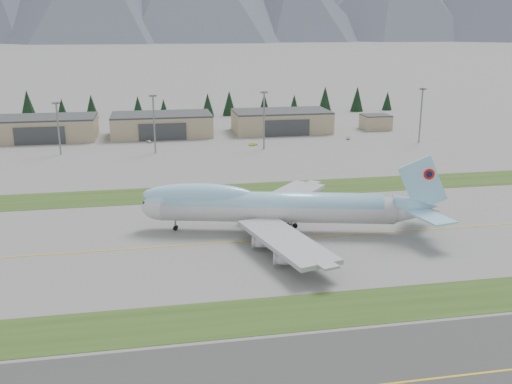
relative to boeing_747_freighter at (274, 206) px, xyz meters
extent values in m
plane|color=slate|center=(-10.14, -5.67, -6.87)|extent=(7000.00, 7000.00, 0.00)
cube|color=#314B1A|center=(-10.14, -43.67, -6.87)|extent=(400.00, 14.00, 0.08)
cube|color=#314B1A|center=(-10.14, 39.33, -6.87)|extent=(400.00, 18.00, 0.08)
cube|color=gold|center=(-10.14, -5.67, -6.87)|extent=(400.00, 0.40, 0.02)
cylinder|color=silver|center=(0.77, -0.18, -0.67)|extent=(59.83, 20.58, 6.95)
cylinder|color=#99D9FB|center=(-0.27, 0.06, 0.61)|extent=(55.54, 19.07, 6.41)
ellipsoid|color=silver|center=(-28.35, 6.73, -0.67)|extent=(12.42, 9.32, 6.95)
ellipsoid|color=#99D9FB|center=(-28.35, 6.73, 0.61)|extent=(10.41, 7.88, 5.89)
ellipsoid|color=#99D9FB|center=(-18.99, 4.51, 2.64)|extent=(30.06, 12.55, 6.41)
cube|color=#0C1433|center=(-31.98, 7.59, 0.72)|extent=(2.87, 3.23, 1.39)
cone|color=silver|center=(35.07, -8.33, -0.67)|extent=(14.05, 9.58, 6.81)
cone|color=#99D9FB|center=(35.07, -8.33, 0.61)|extent=(12.87, 8.75, 6.20)
cube|color=#99D9FB|center=(36.11, -8.57, 6.59)|extent=(12.74, 3.61, 14.75)
cylinder|color=silver|center=(37.46, -8.46, 9.16)|extent=(3.79, 1.10, 3.85)
cylinder|color=red|center=(37.49, -8.35, 9.16)|extent=(2.75, 0.85, 2.78)
cylinder|color=#0C1433|center=(37.51, -8.25, 9.16)|extent=(1.61, 0.58, 1.60)
cube|color=#99D9FB|center=(38.63, -2.58, -0.03)|extent=(12.32, 13.20, 0.49)
cube|color=#99D9FB|center=(35.67, -15.06, -0.03)|extent=(8.65, 12.81, 0.49)
cube|color=#A7ABB0|center=(6.92, 16.48, -2.60)|extent=(28.80, 30.77, 1.07)
cube|color=#A7ABB0|center=(-1.23, -17.83, -2.60)|extent=(17.93, 33.58, 1.07)
cylinder|color=silver|center=(1.15, 13.46, -4.63)|extent=(6.02, 3.88, 2.67)
cylinder|color=silver|center=(8.54, 21.91, -4.63)|extent=(6.02, 3.88, 2.67)
cylinder|color=silver|center=(-5.02, -12.54, -4.63)|extent=(6.02, 3.88, 2.67)
cylinder|color=silver|center=(-2.22, -23.41, -4.63)|extent=(6.02, 3.88, 2.67)
cylinder|color=slate|center=(-25.23, 5.99, -5.59)|extent=(0.57, 0.57, 2.56)
cylinder|color=slate|center=(-0.05, 3.31, -5.48)|extent=(0.72, 0.72, 2.78)
cylinder|color=slate|center=(-1.53, -2.93, -5.48)|extent=(0.72, 0.72, 2.78)
cylinder|color=slate|center=(5.14, 2.07, -5.48)|extent=(0.72, 0.72, 2.78)
cylinder|color=slate|center=(3.66, -4.16, -5.48)|extent=(0.72, 0.72, 2.78)
cylinder|color=black|center=(-25.32, 5.57, -6.28)|extent=(1.23, 0.64, 1.18)
cylinder|color=black|center=(-25.13, 6.40, -6.28)|extent=(1.23, 0.64, 1.18)
cylinder|color=black|center=(-0.05, 3.31, -6.23)|extent=(1.37, 0.82, 1.28)
cylinder|color=black|center=(-1.53, -2.93, -6.23)|extent=(1.37, 0.82, 1.28)
cylinder|color=black|center=(5.14, 2.07, -6.23)|extent=(1.37, 0.82, 1.28)
cylinder|color=black|center=(3.66, -4.16, -6.23)|extent=(1.37, 0.82, 1.28)
cube|color=tan|center=(-80.14, 144.33, -1.87)|extent=(48.00, 26.00, 10.00)
cube|color=#36383B|center=(-80.14, 144.33, 3.53)|extent=(48.00, 26.00, 0.80)
cube|color=#36383B|center=(-80.14, 131.03, -2.87)|extent=(22.08, 0.60, 8.00)
cube|color=tan|center=(-25.14, 144.33, -1.87)|extent=(48.00, 26.00, 10.00)
cube|color=#36383B|center=(-25.14, 144.33, 3.53)|extent=(48.00, 26.00, 0.80)
cube|color=#36383B|center=(-25.14, 131.03, -2.87)|extent=(22.08, 0.60, 8.00)
cube|color=tan|center=(34.86, 144.33, -1.87)|extent=(48.00, 26.00, 10.00)
cube|color=#36383B|center=(34.86, 144.33, 3.53)|extent=(48.00, 26.00, 0.80)
cube|color=#36383B|center=(34.86, 131.03, -2.87)|extent=(22.08, 0.60, 8.00)
cube|color=tan|center=(84.86, 142.33, -3.37)|extent=(14.00, 12.00, 7.00)
cube|color=#36383B|center=(84.86, 142.33, 0.43)|extent=(14.00, 12.00, 0.60)
cylinder|color=slate|center=(-68.03, 107.68, 3.64)|extent=(0.70, 0.70, 21.03)
cube|color=slate|center=(-68.03, 107.68, 14.56)|extent=(3.20, 3.20, 0.80)
cylinder|color=slate|center=(-28.99, 103.35, 4.96)|extent=(0.70, 0.70, 23.65)
cube|color=slate|center=(-28.99, 103.35, 17.18)|extent=(3.20, 3.20, 0.80)
cylinder|color=slate|center=(17.77, 103.50, 5.22)|extent=(0.70, 0.70, 24.19)
cube|color=slate|center=(17.77, 103.50, 17.72)|extent=(3.20, 3.20, 0.80)
cylinder|color=slate|center=(90.95, 104.65, 5.18)|extent=(0.70, 0.70, 24.11)
cube|color=slate|center=(90.95, 104.65, 17.64)|extent=(3.20, 3.20, 0.80)
imported|color=silver|center=(-31.59, 126.82, -6.87)|extent=(2.95, 3.87, 1.23)
imported|color=yellow|center=(14.54, 111.78, -6.87)|extent=(4.36, 2.43, 1.36)
imported|color=#A3A4A8|center=(61.52, 118.07, -6.87)|extent=(3.01, 4.33, 1.16)
cone|color=black|center=(-99.45, 209.56, 1.60)|extent=(9.49, 9.49, 16.94)
cone|color=black|center=(-80.49, 206.97, -0.83)|extent=(6.76, 6.76, 12.07)
cone|color=black|center=(-64.07, 208.14, 0.05)|extent=(7.76, 7.76, 13.85)
cone|color=black|center=(-37.48, 208.26, -0.67)|extent=(6.95, 6.95, 12.41)
cone|color=black|center=(-22.48, 208.52, -1.75)|extent=(5.74, 5.74, 10.25)
cone|color=black|center=(3.40, 203.20, 0.04)|extent=(7.74, 7.74, 13.83)
cone|color=black|center=(16.55, 204.62, 0.54)|extent=(8.30, 8.30, 14.82)
cone|color=black|center=(38.53, 207.08, -0.56)|extent=(7.07, 7.07, 12.62)
cone|color=black|center=(57.30, 206.72, -1.10)|extent=(6.46, 6.46, 11.54)
cone|color=black|center=(76.88, 206.14, 1.22)|extent=(9.06, 9.06, 16.18)
cone|color=black|center=(98.34, 207.36, 0.90)|extent=(8.71, 8.71, 15.55)
cone|color=black|center=(119.57, 209.41, -0.91)|extent=(6.68, 6.68, 11.93)
cone|color=#484E60|center=(539.86, 2153.15, 147.41)|extent=(625.16, 625.16, 308.57)
camera|label=1|loc=(-30.02, -136.48, 44.28)|focal=40.00mm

